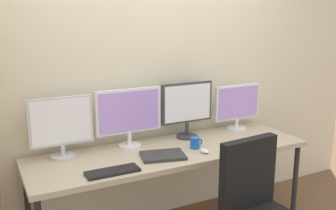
{
  "coord_description": "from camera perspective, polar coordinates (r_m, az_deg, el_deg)",
  "views": [
    {
      "loc": [
        -1.33,
        -1.96,
        1.78
      ],
      "look_at": [
        0.0,
        0.65,
        1.09
      ],
      "focal_mm": 41.38,
      "sensor_mm": 36.0,
      "label": 1
    }
  ],
  "objects": [
    {
      "name": "desk",
      "position": [
        3.08,
        0.43,
        -7.46
      ],
      "size": [
        2.23,
        0.68,
        0.74
      ],
      "color": "tan",
      "rests_on": "ground_plane"
    },
    {
      "name": "keyboard_left",
      "position": [
        2.66,
        -8.16,
        -9.67
      ],
      "size": [
        0.36,
        0.13,
        0.02
      ],
      "primitive_type": "cube",
      "color": "black",
      "rests_on": "desk"
    },
    {
      "name": "monitor_far_right",
      "position": [
        3.58,
        10.18,
        -0.04
      ],
      "size": [
        0.47,
        0.18,
        0.42
      ],
      "color": "silver",
      "rests_on": "desk"
    },
    {
      "name": "coffee_mug",
      "position": [
        3.09,
        4.04,
        -5.58
      ],
      "size": [
        0.11,
        0.08,
        0.09
      ],
      "color": "blue",
      "rests_on": "desk"
    },
    {
      "name": "computer_mouse",
      "position": [
        3.0,
        5.39,
        -6.74
      ],
      "size": [
        0.06,
        0.1,
        0.03
      ],
      "primitive_type": "ellipsoid",
      "color": "silver",
      "rests_on": "desk"
    },
    {
      "name": "monitor_center_right",
      "position": [
        3.29,
        2.82,
        -0.22
      ],
      "size": [
        0.47,
        0.18,
        0.48
      ],
      "color": "#38383D",
      "rests_on": "desk"
    },
    {
      "name": "laptop_closed",
      "position": [
        2.91,
        -0.75,
        -7.46
      ],
      "size": [
        0.36,
        0.29,
        0.02
      ],
      "primitive_type": "cube",
      "rotation": [
        0.0,
        0.0,
        -0.23
      ],
      "color": "#2D2D2D",
      "rests_on": "desk"
    },
    {
      "name": "monitor_center_left",
      "position": [
        3.07,
        -5.79,
        -1.39
      ],
      "size": [
        0.54,
        0.18,
        0.47
      ],
      "color": "silver",
      "rests_on": "desk"
    },
    {
      "name": "wall_back",
      "position": [
        3.3,
        -2.93,
        4.88
      ],
      "size": [
        4.63,
        0.1,
        2.6
      ],
      "color": "beige",
      "rests_on": "ground_plane"
    },
    {
      "name": "monitor_far_left",
      "position": [
        2.93,
        -15.47,
        -2.9
      ],
      "size": [
        0.47,
        0.18,
        0.46
      ],
      "color": "silver",
      "rests_on": "desk"
    },
    {
      "name": "keyboard_right",
      "position": [
        3.17,
        11.46,
        -5.97
      ],
      "size": [
        0.33,
        0.13,
        0.02
      ],
      "primitive_type": "cube",
      "color": "#38383D",
      "rests_on": "desk"
    }
  ]
}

